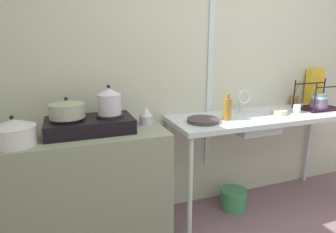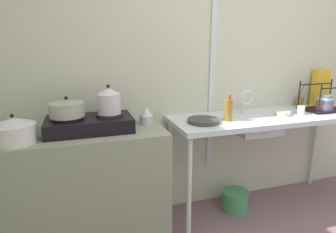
{
  "view_description": "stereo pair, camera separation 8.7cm",
  "coord_description": "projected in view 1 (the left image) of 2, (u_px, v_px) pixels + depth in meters",
  "views": [
    {
      "loc": [
        -1.38,
        -0.6,
        1.47
      ],
      "look_at": [
        -0.66,
        1.35,
        0.94
      ],
      "focal_mm": 30.26,
      "sensor_mm": 36.0,
      "label": 1
    },
    {
      "loc": [
        -1.3,
        -0.63,
        1.47
      ],
      "look_at": [
        -0.66,
        1.35,
        0.94
      ],
      "focal_mm": 30.26,
      "sensor_mm": 36.0,
      "label": 2
    }
  ],
  "objects": [
    {
      "name": "bottle_by_sink",
      "position": [
        227.0,
        109.0,
        2.26
      ],
      "size": [
        0.07,
        0.07,
        0.21
      ],
      "color": "#8F6023",
      "rests_on": "counter_sink"
    },
    {
      "name": "pot_on_right_burner",
      "position": [
        109.0,
        101.0,
        1.97
      ],
      "size": [
        0.16,
        0.16,
        0.21
      ],
      "color": "silver",
      "rests_on": "stove"
    },
    {
      "name": "dish_rack",
      "position": [
        319.0,
        103.0,
        2.66
      ],
      "size": [
        0.39,
        0.26,
        0.27
      ],
      "color": "black",
      "rests_on": "counter_sink"
    },
    {
      "name": "counter_sink",
      "position": [
        264.0,
        122.0,
        2.48
      ],
      "size": [
        1.69,
        0.54,
        0.88
      ],
      "color": "silver",
      "rests_on": "ground"
    },
    {
      "name": "cup_by_rack",
      "position": [
        297.0,
        109.0,
        2.51
      ],
      "size": [
        0.07,
        0.07,
        0.07
      ],
      "primitive_type": "cylinder",
      "color": "white",
      "rests_on": "counter_sink"
    },
    {
      "name": "wall_back",
      "position": [
        224.0,
        70.0,
        2.59
      ],
      "size": [
        4.6,
        0.1,
        2.49
      ],
      "primitive_type": "cube",
      "color": "beige",
      "rests_on": "ground"
    },
    {
      "name": "bucket_on_floor",
      "position": [
        233.0,
        199.0,
        2.61
      ],
      "size": [
        0.24,
        0.24,
        0.18
      ],
      "primitive_type": "cylinder",
      "color": "#3F8D58",
      "rests_on": "ground"
    },
    {
      "name": "percolator",
      "position": [
        146.0,
        116.0,
        2.14
      ],
      "size": [
        0.1,
        0.1,
        0.13
      ],
      "color": "#B7B8C8",
      "rests_on": "counter_concrete"
    },
    {
      "name": "pot_beside_stove",
      "position": [
        14.0,
        132.0,
        1.69
      ],
      "size": [
        0.26,
        0.26,
        0.19
      ],
      "color": "silver",
      "rests_on": "counter_concrete"
    },
    {
      "name": "stove",
      "position": [
        90.0,
        125.0,
        1.96
      ],
      "size": [
        0.59,
        0.33,
        0.12
      ],
      "color": "black",
      "rests_on": "counter_concrete"
    },
    {
      "name": "utensil_jar",
      "position": [
        294.0,
        100.0,
        2.82
      ],
      "size": [
        0.07,
        0.07,
        0.24
      ],
      "color": "olive",
      "rests_on": "counter_sink"
    },
    {
      "name": "small_bowl_on_drainboard",
      "position": [
        279.0,
        112.0,
        2.47
      ],
      "size": [
        0.13,
        0.13,
        0.04
      ],
      "primitive_type": "cylinder",
      "color": "beige",
      "rests_on": "counter_sink"
    },
    {
      "name": "faucet",
      "position": [
        244.0,
        98.0,
        2.46
      ],
      "size": [
        0.13,
        0.07,
        0.22
      ],
      "color": "silver",
      "rests_on": "counter_sink"
    },
    {
      "name": "sink_basin",
      "position": [
        253.0,
        124.0,
        2.39
      ],
      "size": [
        0.37,
        0.3,
        0.13
      ],
      "primitive_type": "cube",
      "color": "silver",
      "rests_on": "counter_sink"
    },
    {
      "name": "cereal_box",
      "position": [
        314.0,
        86.0,
        2.87
      ],
      "size": [
        0.19,
        0.08,
        0.35
      ],
      "primitive_type": "cube",
      "rotation": [
        0.0,
        0.0,
        0.11
      ],
      "color": "gold",
      "rests_on": "counter_sink"
    },
    {
      "name": "wall_metal_strip",
      "position": [
        211.0,
        57.0,
        2.44
      ],
      "size": [
        0.05,
        0.01,
        1.99
      ],
      "primitive_type": "cube",
      "color": "silver"
    },
    {
      "name": "pot_on_left_burner",
      "position": [
        67.0,
        109.0,
        1.88
      ],
      "size": [
        0.24,
        0.24,
        0.14
      ],
      "color": "#A09F8D",
      "rests_on": "stove"
    },
    {
      "name": "frying_pan",
      "position": [
        203.0,
        120.0,
        2.21
      ],
      "size": [
        0.25,
        0.25,
        0.03
      ],
      "primitive_type": "cylinder",
      "color": "#3A3333",
      "rests_on": "counter_sink"
    },
    {
      "name": "counter_concrete",
      "position": [
        87.0,
        190.0,
        2.06
      ],
      "size": [
        1.15,
        0.54,
        0.88
      ],
      "primitive_type": "cube",
      "color": "gray",
      "rests_on": "ground"
    }
  ]
}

